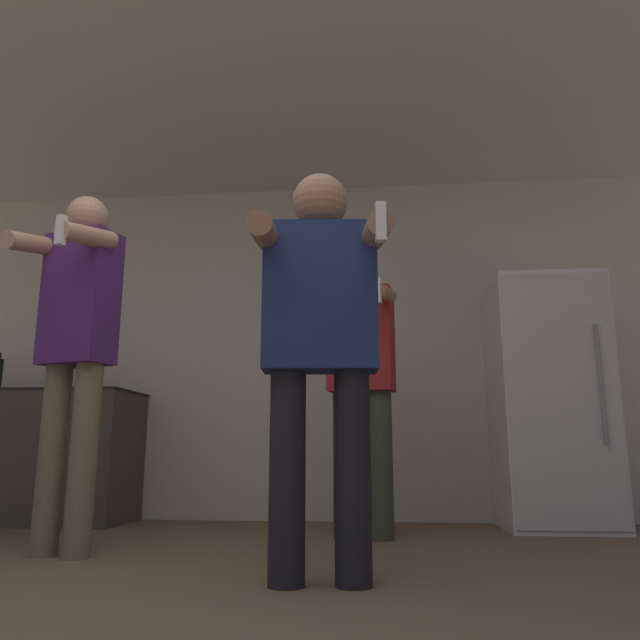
# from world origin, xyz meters

# --- Properties ---
(wall_back) EXTENTS (7.00, 0.06, 2.55)m
(wall_back) POSITION_xyz_m (0.00, 3.10, 1.27)
(wall_back) COLOR beige
(wall_back) RESTS_ON ground_plane
(ceiling_slab) EXTENTS (7.00, 3.59, 0.05)m
(ceiling_slab) POSITION_xyz_m (0.00, 1.53, 2.57)
(ceiling_slab) COLOR silver
(ceiling_slab) RESTS_ON wall_back
(refrigerator) EXTENTS (0.69, 0.75, 1.62)m
(refrigerator) POSITION_xyz_m (1.83, 2.71, 0.81)
(refrigerator) COLOR white
(refrigerator) RESTS_ON ground_plane
(counter) EXTENTS (1.61, 0.66, 0.91)m
(counter) POSITION_xyz_m (-1.84, 2.75, 0.46)
(counter) COLOR #47423D
(counter) RESTS_ON ground_plane
(bottle_dark_rum) EXTENTS (0.07, 0.07, 0.33)m
(bottle_dark_rum) POSITION_xyz_m (-1.66, 2.78, 1.05)
(bottle_dark_rum) COLOR black
(bottle_dark_rum) RESTS_ON counter
(bottle_clear_vodka) EXTENTS (0.08, 0.08, 0.27)m
(bottle_clear_vodka) POSITION_xyz_m (-1.41, 2.78, 1.01)
(bottle_clear_vodka) COLOR #563314
(bottle_clear_vodka) RESTS_ON counter
(person_woman_foreground) EXTENTS (0.55, 0.51, 1.59)m
(person_woman_foreground) POSITION_xyz_m (0.49, 0.80, 0.94)
(person_woman_foreground) COLOR black
(person_woman_foreground) RESTS_ON ground_plane
(person_man_side) EXTENTS (0.50, 0.53, 1.78)m
(person_man_side) POSITION_xyz_m (-0.78, 1.34, 1.04)
(person_man_side) COLOR #75664C
(person_man_side) RESTS_ON ground_plane
(person_spectator_back) EXTENTS (0.51, 0.58, 1.68)m
(person_spectator_back) POSITION_xyz_m (0.61, 2.12, 0.96)
(person_spectator_back) COLOR #38422D
(person_spectator_back) RESTS_ON ground_plane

